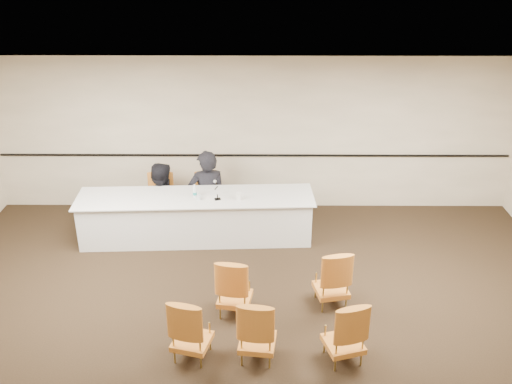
% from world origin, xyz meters
% --- Properties ---
extents(floor, '(10.00, 10.00, 0.00)m').
position_xyz_m(floor, '(0.00, 0.00, 0.00)').
color(floor, black).
rests_on(floor, ground).
extents(ceiling, '(10.00, 10.00, 0.00)m').
position_xyz_m(ceiling, '(0.00, 0.00, 3.00)').
color(ceiling, white).
rests_on(ceiling, ground).
extents(wall_back, '(10.00, 0.04, 3.00)m').
position_xyz_m(wall_back, '(0.00, 4.00, 1.50)').
color(wall_back, '#BBAE93').
rests_on(wall_back, ground).
extents(wall_rail, '(9.80, 0.04, 0.03)m').
position_xyz_m(wall_rail, '(0.00, 3.96, 1.10)').
color(wall_rail, black).
rests_on(wall_rail, wall_back).
extents(panel_table, '(4.18, 1.13, 0.83)m').
position_xyz_m(panel_table, '(-1.01, 2.69, 0.42)').
color(panel_table, silver).
rests_on(panel_table, ground).
extents(panelist_main, '(0.81, 0.62, 1.97)m').
position_xyz_m(panelist_main, '(-0.86, 3.29, 0.47)').
color(panelist_main, black).
rests_on(panelist_main, ground).
extents(panelist_main_chair, '(0.52, 0.52, 0.95)m').
position_xyz_m(panelist_main_chair, '(-0.86, 3.29, 0.47)').
color(panelist_main_chair, '#C07622').
rests_on(panelist_main_chair, ground).
extents(panelist_second, '(0.87, 0.68, 1.79)m').
position_xyz_m(panelist_second, '(-1.74, 3.25, 0.32)').
color(panelist_second, black).
rests_on(panelist_second, ground).
extents(panelist_second_chair, '(0.52, 0.52, 0.95)m').
position_xyz_m(panelist_second_chair, '(-1.74, 3.25, 0.47)').
color(panelist_second_chair, '#C07622').
rests_on(panelist_second_chair, ground).
extents(papers, '(0.34, 0.27, 0.00)m').
position_xyz_m(papers, '(-0.67, 2.61, 0.83)').
color(papers, silver).
rests_on(papers, panel_table).
extents(microphone, '(0.17, 0.24, 0.31)m').
position_xyz_m(microphone, '(-0.62, 2.56, 0.99)').
color(microphone, black).
rests_on(microphone, panel_table).
extents(water_bottle, '(0.07, 0.07, 0.23)m').
position_xyz_m(water_bottle, '(-1.02, 2.67, 0.95)').
color(water_bottle, teal).
rests_on(water_bottle, panel_table).
extents(drinking_glass, '(0.07, 0.07, 0.10)m').
position_xyz_m(drinking_glass, '(-0.94, 2.56, 0.88)').
color(drinking_glass, silver).
rests_on(drinking_glass, panel_table).
extents(coffee_cup, '(0.11, 0.11, 0.14)m').
position_xyz_m(coffee_cup, '(-0.25, 2.56, 0.90)').
color(coffee_cup, white).
rests_on(coffee_cup, panel_table).
extents(aud_chair_front_mid, '(0.57, 0.57, 0.95)m').
position_xyz_m(aud_chair_front_mid, '(-0.25, 0.51, 0.47)').
color(aud_chair_front_mid, '#C07622').
rests_on(aud_chair_front_mid, ground).
extents(aud_chair_front_right, '(0.59, 0.59, 0.95)m').
position_xyz_m(aud_chair_front_right, '(1.17, 0.74, 0.47)').
color(aud_chair_front_right, '#C07622').
rests_on(aud_chair_front_right, ground).
extents(aud_chair_back_left, '(0.61, 0.61, 0.95)m').
position_xyz_m(aud_chair_back_left, '(-0.76, -0.42, 0.47)').
color(aud_chair_back_left, '#C07622').
rests_on(aud_chair_back_left, ground).
extents(aud_chair_back_mid, '(0.56, 0.56, 0.95)m').
position_xyz_m(aud_chair_back_mid, '(0.08, -0.43, 0.47)').
color(aud_chair_back_mid, '#C07622').
rests_on(aud_chair_back_mid, ground).
extents(aud_chair_back_right, '(0.62, 0.62, 0.95)m').
position_xyz_m(aud_chair_back_right, '(1.19, -0.45, 0.47)').
color(aud_chair_back_right, '#C07622').
rests_on(aud_chair_back_right, ground).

